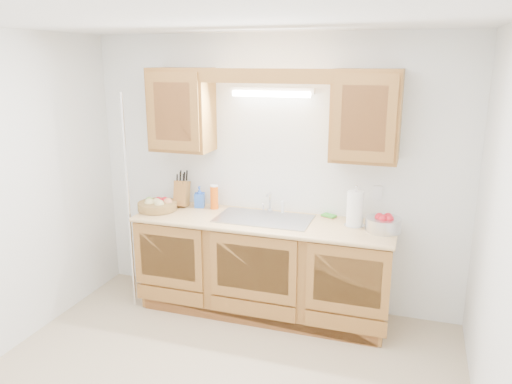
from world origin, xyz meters
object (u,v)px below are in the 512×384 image
at_px(paper_towel, 355,209).
at_px(knife_block, 182,193).
at_px(fruit_basket, 157,205).
at_px(apple_bowl, 383,223).

bearing_deg(paper_towel, knife_block, 176.65).
distance_m(fruit_basket, paper_towel, 1.83).
bearing_deg(fruit_basket, paper_towel, 3.32).
relative_size(fruit_basket, knife_block, 1.29).
height_order(knife_block, paper_towel, paper_towel).
height_order(fruit_basket, paper_towel, paper_towel).
height_order(fruit_basket, apple_bowl, apple_bowl).
height_order(paper_towel, apple_bowl, paper_towel).
relative_size(fruit_basket, paper_towel, 1.28).
bearing_deg(knife_block, fruit_basket, -135.75).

